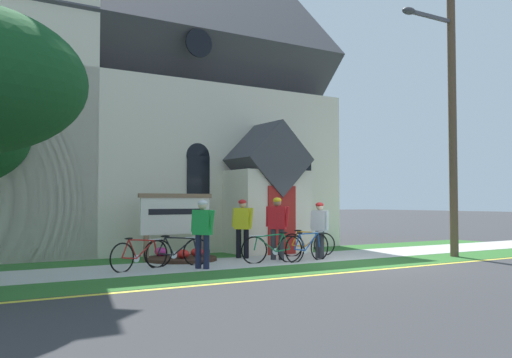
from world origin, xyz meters
name	(u,v)px	position (x,y,z in m)	size (l,w,h in m)	color
ground	(275,251)	(0.00, 4.00, 0.00)	(140.00, 140.00, 0.00)	#333335
sidewalk_slab	(243,262)	(-2.50, 1.81, 0.01)	(32.00, 2.37, 0.01)	#B7B5AD
grass_verge	(287,270)	(-2.50, -0.25, 0.00)	(32.00, 1.76, 0.01)	#2D6628
church_lawn	(209,256)	(-2.50, 3.80, 0.00)	(24.00, 1.62, 0.01)	#2D6628
curb_paint_stripe	(314,275)	(-2.50, -1.28, 0.00)	(28.00, 0.16, 0.01)	yellow
church_building	(143,113)	(-2.86, 8.60, 4.93)	(11.96, 10.44, 14.07)	beige
church_sign	(176,216)	(-3.76, 3.38, 1.22)	(2.23, 0.23, 1.84)	#7F6047
flower_bed	(181,258)	(-3.76, 3.02, 0.08)	(1.96, 1.96, 0.34)	#382319
bicycle_yellow	(272,249)	(-1.92, 1.26, 0.38)	(1.73, 0.35, 0.83)	black
bicycle_green	(140,255)	(-5.45, 1.61, 0.36)	(1.66, 0.67, 0.81)	black
bicycle_orange	(177,252)	(-4.38, 1.87, 0.37)	(1.68, 0.29, 0.80)	black
bicycle_red	(308,244)	(0.00, 2.25, 0.36)	(1.69, 0.46, 0.80)	black
bicycle_silver	(307,247)	(-0.90, 1.09, 0.38)	(1.73, 0.38, 0.82)	black
cyclist_in_white_jersey	(242,224)	(-2.03, 2.65, 0.99)	(0.43, 0.69, 1.68)	black
cyclist_in_yellow_jersey	(277,223)	(-1.44, 1.76, 1.03)	(0.46, 0.65, 1.74)	#2D2D33
cyclist_in_orange_jersey	(320,226)	(-0.23, 1.40, 0.93)	(0.34, 0.65, 1.60)	#2D2D33
cyclist_in_red_jersey	(202,229)	(-4.10, 1.02, 0.97)	(0.42, 0.70, 1.66)	#191E38
utility_pole	(450,81)	(3.48, -0.15, 5.20)	(3.12, 0.28, 9.41)	brown
roadside_conifer	(266,128)	(3.57, 10.12, 4.98)	(4.07, 4.07, 8.11)	#4C3823
distant_hill	(12,212)	(2.88, 82.40, 0.00)	(97.66, 40.37, 19.95)	#847A5B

